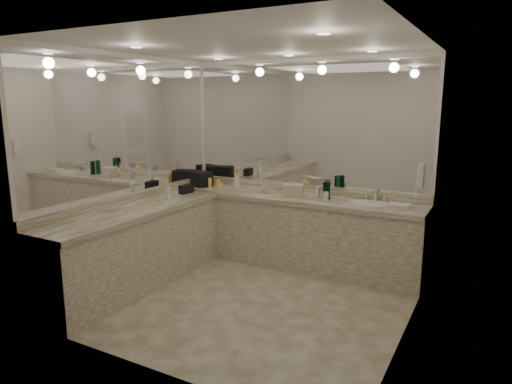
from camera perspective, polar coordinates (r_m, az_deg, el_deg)
The scene contains 34 objects.
floor at distance 5.00m, azimuth -0.92°, elevation -13.17°, with size 3.20×3.20×0.00m, color beige.
ceiling at distance 4.58m, azimuth -1.03°, elevation 17.93°, with size 3.20×3.20×0.00m, color white.
wall_back at distance 5.95m, azimuth 6.16°, elevation 3.81°, with size 3.20×0.02×2.60m, color silver.
wall_left at distance 5.57m, azimuth -15.48°, elevation 2.94°, with size 0.02×3.00×2.60m, color silver.
wall_right at distance 4.08m, azimuth 18.96°, elevation -0.21°, with size 0.02×3.00×2.60m, color silver.
vanity_back_base at distance 5.86m, azimuth 4.86°, elevation -5.09°, with size 3.20×0.60×0.84m, color beige.
vanity_back_top at distance 5.74m, azimuth 4.89°, elevation -0.80°, with size 3.20×0.64×0.06m, color beige.
vanity_left_base at distance 5.35m, azimuth -14.88°, elevation -7.05°, with size 0.60×2.40×0.84m, color beige.
vanity_left_top at distance 5.23m, azimuth -15.05°, elevation -2.38°, with size 0.64×2.42×0.06m, color beige.
backsplash_back at distance 5.99m, azimuth 6.02°, elevation 0.46°, with size 3.20×0.04×0.10m, color beige.
backsplash_left at distance 5.62m, azimuth -15.14°, elevation -0.60°, with size 0.04×3.00×0.10m, color beige.
mirror_back at distance 5.90m, azimuth 6.22°, elevation 8.37°, with size 3.12×0.01×1.55m, color white.
mirror_left at distance 5.52m, azimuth -15.65°, elevation 7.82°, with size 0.01×2.92×1.55m, color white.
sink at distance 5.45m, azimuth 14.13°, elevation -1.51°, with size 0.44×0.44×0.03m, color white.
faucet at distance 5.63m, azimuth 14.70°, elevation -0.34°, with size 0.24×0.16×0.14m, color silver.
wall_phone at distance 4.76m, azimuth 19.91°, elevation 1.92°, with size 0.06×0.10×0.24m, color white.
door at distance 3.67m, azimuth 17.16°, elevation -5.40°, with size 0.02×0.82×2.10m, color white.
black_toiletry_bag at distance 6.45m, azimuth -7.15°, elevation 1.70°, with size 0.36×0.23×0.21m, color black.
black_bag_spill at distance 5.94m, azimuth -8.70°, elevation 0.34°, with size 0.09×0.20×0.11m, color black.
cream_cosmetic_case at distance 5.70m, azimuth 4.67°, elevation 0.18°, with size 0.25×0.16×0.15m, color beige.
hand_towel at distance 5.36m, azimuth 17.50°, elevation -1.64°, with size 0.23×0.15×0.04m, color white.
lotion_left at distance 5.66m, azimuth -10.93°, elevation -0.13°, with size 0.06×0.06×0.14m, color white.
soap_bottle_a at distance 6.08m, azimuth -2.47°, elevation 1.30°, with size 0.09×0.09×0.23m, color silver.
soap_bottle_b at distance 5.91m, azimuth 1.28°, elevation 0.70°, with size 0.07×0.08×0.17m, color silver.
soap_bottle_c at distance 5.80m, azimuth 4.30°, elevation 0.51°, with size 0.14×0.14×0.18m, color beige.
green_bottle_0 at distance 5.68m, azimuth 8.90°, elevation 0.39°, with size 0.07×0.07×0.22m, color #0E5632.
green_bottle_1 at distance 5.59m, azimuth 8.69°, elevation 0.18°, with size 0.07×0.07×0.21m, color #0E5632.
green_bottle_2 at distance 5.59m, azimuth 8.92°, elevation 0.19°, with size 0.07×0.07×0.21m, color #0E5632.
amenity_bottle_0 at distance 5.47m, azimuth 10.76°, elevation -0.91°, with size 0.04×0.04×0.06m, color silver.
amenity_bottle_1 at distance 6.25m, azimuth -5.78°, elevation 1.12°, with size 0.05×0.05×0.14m, color #F2D84C.
amenity_bottle_2 at distance 5.71m, azimuth 7.75°, elevation 0.04°, with size 0.05×0.05×0.13m, color white.
amenity_bottle_3 at distance 6.34m, azimuth -4.51°, elevation 0.93°, with size 0.06×0.06×0.06m, color #F2D84C.
amenity_bottle_4 at distance 5.52m, azimuth 8.72°, elevation -0.52°, with size 0.06×0.06×0.10m, color silver.
amenity_bottle_5 at distance 6.32m, azimuth -4.80°, elevation 1.11°, with size 0.05×0.05×0.11m, color #F2D84C.
Camera 1 is at (2.24, -3.96, 2.08)m, focal length 32.00 mm.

